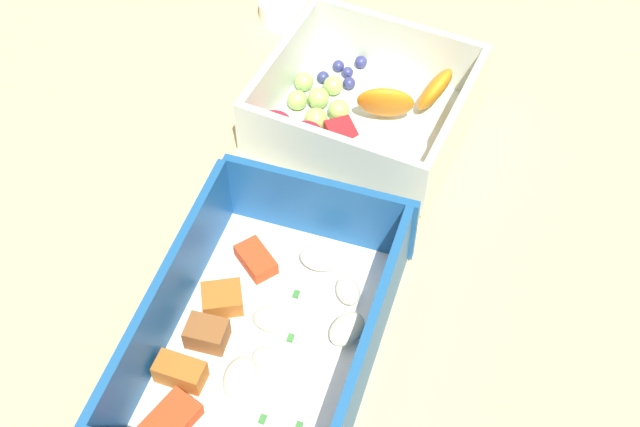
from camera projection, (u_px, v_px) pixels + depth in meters
table_surface at (329, 221)px, 66.31cm from camera, size 80.00×80.00×2.00cm
pasta_container at (261, 342)px, 56.26cm from camera, size 22.11×14.54×6.46cm
fruit_bowl at (362, 112)px, 69.37cm from camera, size 16.53×17.34×5.71cm
paper_cup_liner at (283, 9)px, 78.97cm from camera, size 4.31×4.31×1.93cm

